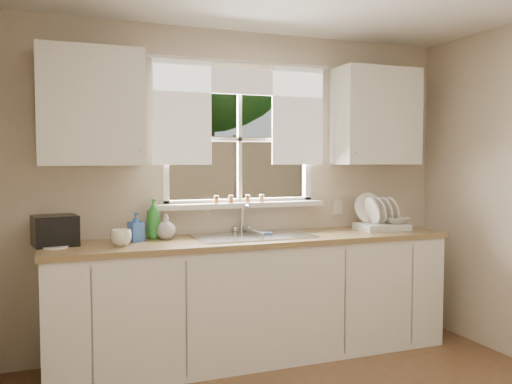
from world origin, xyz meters
name	(u,v)px	position (x,y,z in m)	size (l,w,h in m)	color
room_walls	(394,217)	(0.00, -0.07, 1.24)	(3.62, 4.02, 2.50)	beige
window	(240,160)	(0.00, 2.00, 1.49)	(1.38, 0.16, 1.06)	white
curtains	(242,103)	(0.00, 1.95, 1.93)	(1.50, 0.03, 0.81)	white
base_cabinets	(255,300)	(0.00, 1.68, 0.43)	(3.00, 0.62, 0.87)	white
countertop	(255,240)	(0.00, 1.68, 0.89)	(3.04, 0.65, 0.04)	olive
upper_cabinet_left	(91,107)	(-1.15, 1.82, 1.85)	(0.70, 0.33, 0.80)	white
upper_cabinet_right	(376,117)	(1.15, 1.82, 1.85)	(0.70, 0.33, 0.80)	white
wall_outlet	(338,207)	(0.88, 1.99, 1.08)	(0.08, 0.01, 0.12)	beige
sill_jars	(239,199)	(-0.03, 1.94, 1.18)	(0.42, 0.04, 0.06)	brown
backyard	(158,57)	(0.58, 8.42, 3.46)	(20.00, 10.00, 6.13)	#335421
sink	(253,246)	(0.00, 1.71, 0.84)	(0.88, 0.52, 0.40)	#B7B7BC
dish_rack	(381,220)	(1.13, 1.71, 0.99)	(0.41, 0.32, 0.30)	silver
bowl	(395,220)	(1.24, 1.67, 0.99)	(0.21, 0.21, 0.05)	silver
soap_bottle_a	(154,219)	(-0.72, 1.88, 1.06)	(0.11, 0.11, 0.29)	green
soap_bottle_b	(136,227)	(-0.86, 1.79, 1.01)	(0.09, 0.09, 0.20)	blue
soap_bottle_c	(166,227)	(-0.64, 1.83, 1.00)	(0.14, 0.14, 0.18)	beige
saucer	(55,247)	(-1.40, 1.68, 0.92)	(0.16, 0.16, 0.01)	white
cup	(121,238)	(-0.99, 1.61, 0.97)	(0.14, 0.14, 0.11)	white
black_appliance	(55,231)	(-1.40, 1.78, 1.01)	(0.28, 0.24, 0.20)	black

